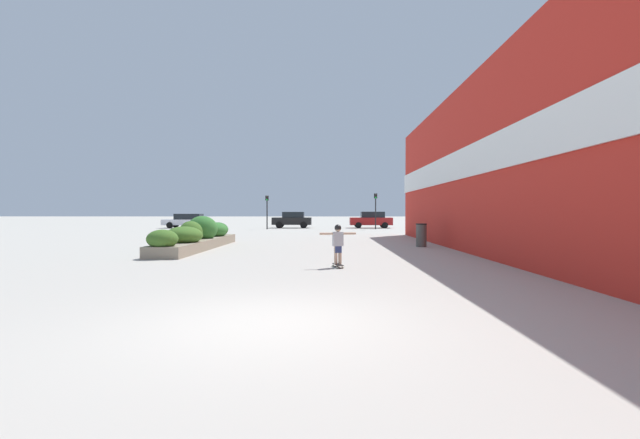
# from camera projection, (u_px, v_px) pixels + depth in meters

# --- Properties ---
(ground_plane) EXTENTS (300.00, 300.00, 0.00)m
(ground_plane) POSITION_uv_depth(u_px,v_px,m) (269.00, 323.00, 6.13)
(ground_plane) COLOR #ADA89E
(building_wall_right) EXTENTS (0.67, 31.62, 6.79)m
(building_wall_right) POSITION_uv_depth(u_px,v_px,m) (500.00, 158.00, 14.11)
(building_wall_right) COLOR red
(building_wall_right) RESTS_ON ground_plane
(planter_box) EXTENTS (1.43, 8.78, 1.43)m
(planter_box) POSITION_uv_depth(u_px,v_px,m) (199.00, 236.00, 18.78)
(planter_box) COLOR gray
(planter_box) RESTS_ON ground_plane
(skateboard) EXTENTS (0.34, 0.69, 0.09)m
(skateboard) POSITION_uv_depth(u_px,v_px,m) (338.00, 265.00, 12.37)
(skateboard) COLOR black
(skateboard) RESTS_ON ground_plane
(skateboarder) EXTENTS (1.06, 0.32, 1.15)m
(skateboarder) POSITION_uv_depth(u_px,v_px,m) (338.00, 240.00, 12.35)
(skateboarder) COLOR tan
(skateboarder) RESTS_ON skateboard
(trash_bin) EXTENTS (0.50, 0.50, 1.07)m
(trash_bin) POSITION_uv_depth(u_px,v_px,m) (421.00, 235.00, 19.70)
(trash_bin) COLOR #514C47
(trash_bin) RESTS_ON ground_plane
(car_leftmost) EXTENTS (4.20, 1.97, 1.64)m
(car_leftmost) POSITION_uv_depth(u_px,v_px,m) (371.00, 220.00, 43.00)
(car_leftmost) COLOR maroon
(car_leftmost) RESTS_ON ground_plane
(car_center_left) EXTENTS (4.38, 1.98, 1.46)m
(car_center_left) POSITION_uv_depth(u_px,v_px,m) (465.00, 220.00, 42.19)
(car_center_left) COLOR silver
(car_center_left) RESTS_ON ground_plane
(car_center_right) EXTENTS (4.66, 1.84, 1.43)m
(car_center_right) POSITION_uv_depth(u_px,v_px,m) (188.00, 221.00, 42.79)
(car_center_right) COLOR silver
(car_center_right) RESTS_ON ground_plane
(car_rightmost) EXTENTS (3.92, 1.84, 1.62)m
(car_rightmost) POSITION_uv_depth(u_px,v_px,m) (292.00, 220.00, 43.12)
(car_rightmost) COLOR black
(car_rightmost) RESTS_ON ground_plane
(traffic_light_left) EXTENTS (0.28, 0.30, 3.14)m
(traffic_light_left) POSITION_uv_depth(u_px,v_px,m) (267.00, 206.00, 39.74)
(traffic_light_left) COLOR black
(traffic_light_left) RESTS_ON ground_plane
(traffic_light_right) EXTENTS (0.28, 0.30, 3.34)m
(traffic_light_right) POSITION_uv_depth(u_px,v_px,m) (376.00, 205.00, 39.73)
(traffic_light_right) COLOR black
(traffic_light_right) RESTS_ON ground_plane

